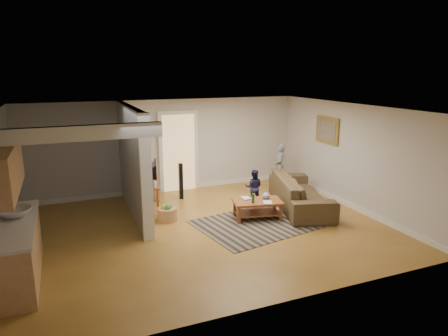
{
  "coord_description": "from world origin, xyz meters",
  "views": [
    {
      "loc": [
        -2.59,
        -7.41,
        3.26
      ],
      "look_at": [
        0.72,
        0.69,
        1.1
      ],
      "focal_mm": 32.0,
      "sensor_mm": 36.0,
      "label": 1
    }
  ],
  "objects_px": {
    "coffee_table": "(258,204)",
    "speaker_right": "(181,181)",
    "sofa": "(299,207)",
    "toddler": "(253,205)",
    "tv_console": "(152,185)",
    "toy_basket": "(167,213)",
    "speaker_left": "(145,195)",
    "child": "(279,188)"
  },
  "relations": [
    {
      "from": "tv_console",
      "to": "child",
      "type": "relative_size",
      "value": 0.87
    },
    {
      "from": "sofa",
      "to": "tv_console",
      "type": "distance_m",
      "value": 3.61
    },
    {
      "from": "sofa",
      "to": "toddler",
      "type": "height_order",
      "value": "toddler"
    },
    {
      "from": "toddler",
      "to": "speaker_right",
      "type": "bearing_deg",
      "value": -7.32
    },
    {
      "from": "coffee_table",
      "to": "child",
      "type": "relative_size",
      "value": 0.92
    },
    {
      "from": "speaker_left",
      "to": "toddler",
      "type": "xyz_separation_m",
      "value": [
        2.65,
        -0.18,
        -0.52
      ]
    },
    {
      "from": "tv_console",
      "to": "toy_basket",
      "type": "distance_m",
      "value": 0.98
    },
    {
      "from": "speaker_right",
      "to": "toddler",
      "type": "distance_m",
      "value": 1.96
    },
    {
      "from": "speaker_left",
      "to": "toy_basket",
      "type": "distance_m",
      "value": 0.68
    },
    {
      "from": "tv_console",
      "to": "toddler",
      "type": "bearing_deg",
      "value": -2.53
    },
    {
      "from": "tv_console",
      "to": "toy_basket",
      "type": "bearing_deg",
      "value": -68.79
    },
    {
      "from": "coffee_table",
      "to": "speaker_right",
      "type": "relative_size",
      "value": 1.24
    },
    {
      "from": "child",
      "to": "toddler",
      "type": "bearing_deg",
      "value": -29.01
    },
    {
      "from": "coffee_table",
      "to": "speaker_right",
      "type": "distance_m",
      "value": 2.34
    },
    {
      "from": "toddler",
      "to": "toy_basket",
      "type": "bearing_deg",
      "value": 35.27
    },
    {
      "from": "tv_console",
      "to": "speaker_left",
      "type": "xyz_separation_m",
      "value": [
        -0.26,
        -0.44,
        -0.09
      ]
    },
    {
      "from": "tv_console",
      "to": "toddler",
      "type": "height_order",
      "value": "tv_console"
    },
    {
      "from": "speaker_right",
      "to": "toy_basket",
      "type": "height_order",
      "value": "speaker_right"
    },
    {
      "from": "child",
      "to": "sofa",
      "type": "bearing_deg",
      "value": 10.98
    },
    {
      "from": "speaker_left",
      "to": "speaker_right",
      "type": "relative_size",
      "value": 1.1
    },
    {
      "from": "tv_console",
      "to": "child",
      "type": "distance_m",
      "value": 3.76
    },
    {
      "from": "coffee_table",
      "to": "tv_console",
      "type": "relative_size",
      "value": 1.05
    },
    {
      "from": "coffee_table",
      "to": "child",
      "type": "xyz_separation_m",
      "value": [
        1.63,
        1.88,
        -0.33
      ]
    },
    {
      "from": "toy_basket",
      "to": "child",
      "type": "xyz_separation_m",
      "value": [
        3.55,
        1.25,
        -0.16
      ]
    },
    {
      "from": "sofa",
      "to": "toddler",
      "type": "xyz_separation_m",
      "value": [
        -0.95,
        0.6,
        0.0
      ]
    },
    {
      "from": "speaker_right",
      "to": "toddler",
      "type": "bearing_deg",
      "value": -37.08
    },
    {
      "from": "coffee_table",
      "to": "speaker_right",
      "type": "height_order",
      "value": "speaker_right"
    },
    {
      "from": "coffee_table",
      "to": "speaker_right",
      "type": "bearing_deg",
      "value": 121.11
    },
    {
      "from": "child",
      "to": "speaker_right",
      "type": "bearing_deg",
      "value": -69.16
    },
    {
      "from": "speaker_right",
      "to": "tv_console",
      "type": "bearing_deg",
      "value": -149.74
    },
    {
      "from": "speaker_right",
      "to": "toy_basket",
      "type": "bearing_deg",
      "value": -118.24
    },
    {
      "from": "sofa",
      "to": "child",
      "type": "bearing_deg",
      "value": 4.63
    },
    {
      "from": "sofa",
      "to": "toy_basket",
      "type": "bearing_deg",
      "value": 100.5
    },
    {
      "from": "speaker_right",
      "to": "toy_basket",
      "type": "distance_m",
      "value": 1.58
    },
    {
      "from": "sofa",
      "to": "speaker_left",
      "type": "relative_size",
      "value": 2.49
    },
    {
      "from": "speaker_left",
      "to": "speaker_right",
      "type": "xyz_separation_m",
      "value": [
        1.12,
        0.95,
        -0.05
      ]
    },
    {
      "from": "sofa",
      "to": "speaker_right",
      "type": "height_order",
      "value": "speaker_right"
    },
    {
      "from": "sofa",
      "to": "toy_basket",
      "type": "distance_m",
      "value": 3.22
    },
    {
      "from": "tv_console",
      "to": "child",
      "type": "bearing_deg",
      "value": 18.01
    },
    {
      "from": "tv_console",
      "to": "speaker_right",
      "type": "relative_size",
      "value": 1.18
    },
    {
      "from": "speaker_left",
      "to": "child",
      "type": "bearing_deg",
      "value": 32.62
    },
    {
      "from": "speaker_left",
      "to": "toddler",
      "type": "distance_m",
      "value": 2.7
    }
  ]
}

